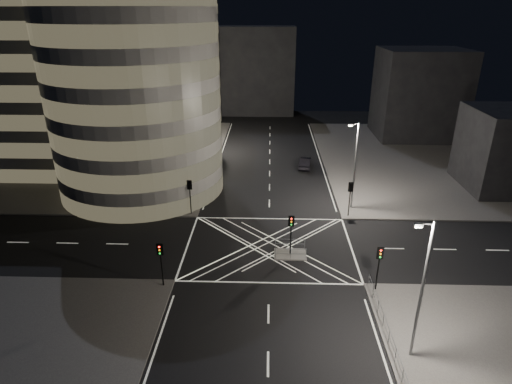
{
  "coord_description": "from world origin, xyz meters",
  "views": [
    {
      "loc": [
        -0.11,
        -36.24,
        21.47
      ],
      "look_at": [
        -1.48,
        6.47,
        3.0
      ],
      "focal_mm": 30.0,
      "sensor_mm": 36.0,
      "label": 1
    }
  ],
  "objects_px": {
    "street_lamp_left_near": "(191,153)",
    "street_lamp_right_far": "(355,163)",
    "traffic_signal_fl": "(190,191)",
    "traffic_signal_nr": "(379,260)",
    "central_island": "(290,254)",
    "traffic_signal_nl": "(161,257)",
    "sedan": "(305,163)",
    "traffic_signal_fr": "(350,193)",
    "street_lamp_left_far": "(210,118)",
    "street_lamp_right_near": "(421,288)",
    "traffic_signal_island": "(291,228)"
  },
  "relations": [
    {
      "from": "traffic_signal_fl",
      "to": "traffic_signal_nl",
      "type": "xyz_separation_m",
      "value": [
        0.0,
        -13.6,
        0.0
      ]
    },
    {
      "from": "traffic_signal_fl",
      "to": "traffic_signal_nr",
      "type": "distance_m",
      "value": 22.24
    },
    {
      "from": "traffic_signal_nr",
      "to": "street_lamp_left_far",
      "type": "height_order",
      "value": "street_lamp_left_far"
    },
    {
      "from": "central_island",
      "to": "traffic_signal_nl",
      "type": "xyz_separation_m",
      "value": [
        -10.8,
        -5.3,
        2.84
      ]
    },
    {
      "from": "traffic_signal_nl",
      "to": "sedan",
      "type": "xyz_separation_m",
      "value": [
        13.92,
        29.42,
        -2.15
      ]
    },
    {
      "from": "street_lamp_left_near",
      "to": "street_lamp_left_far",
      "type": "xyz_separation_m",
      "value": [
        0.0,
        18.0,
        0.0
      ]
    },
    {
      "from": "traffic_signal_fl",
      "to": "sedan",
      "type": "distance_m",
      "value": 21.18
    },
    {
      "from": "street_lamp_right_far",
      "to": "street_lamp_left_far",
      "type": "bearing_deg",
      "value": 131.94
    },
    {
      "from": "traffic_signal_fr",
      "to": "sedan",
      "type": "distance_m",
      "value": 16.38
    },
    {
      "from": "street_lamp_left_far",
      "to": "street_lamp_right_far",
      "type": "bearing_deg",
      "value": -48.06
    },
    {
      "from": "street_lamp_right_far",
      "to": "sedan",
      "type": "bearing_deg",
      "value": 107.59
    },
    {
      "from": "traffic_signal_fl",
      "to": "street_lamp_left_far",
      "type": "height_order",
      "value": "street_lamp_left_far"
    },
    {
      "from": "traffic_signal_fl",
      "to": "street_lamp_left_near",
      "type": "bearing_deg",
      "value": 96.97
    },
    {
      "from": "traffic_signal_fr",
      "to": "traffic_signal_nl",
      "type": "bearing_deg",
      "value": -142.31
    },
    {
      "from": "central_island",
      "to": "traffic_signal_nl",
      "type": "bearing_deg",
      "value": -153.86
    },
    {
      "from": "street_lamp_right_far",
      "to": "street_lamp_right_near",
      "type": "distance_m",
      "value": 23.0
    },
    {
      "from": "central_island",
      "to": "street_lamp_right_near",
      "type": "xyz_separation_m",
      "value": [
        7.44,
        -12.5,
        5.47
      ]
    },
    {
      "from": "traffic_signal_fr",
      "to": "street_lamp_right_near",
      "type": "relative_size",
      "value": 0.4
    },
    {
      "from": "traffic_signal_fl",
      "to": "street_lamp_left_near",
      "type": "xyz_separation_m",
      "value": [
        -0.64,
        5.2,
        2.63
      ]
    },
    {
      "from": "central_island",
      "to": "traffic_signal_island",
      "type": "xyz_separation_m",
      "value": [
        0.0,
        0.0,
        2.84
      ]
    },
    {
      "from": "traffic_signal_fl",
      "to": "traffic_signal_nr",
      "type": "bearing_deg",
      "value": -37.69
    },
    {
      "from": "street_lamp_left_far",
      "to": "street_lamp_right_far",
      "type": "relative_size",
      "value": 1.0
    },
    {
      "from": "central_island",
      "to": "traffic_signal_nr",
      "type": "bearing_deg",
      "value": -37.93
    },
    {
      "from": "sedan",
      "to": "traffic_signal_nr",
      "type": "bearing_deg",
      "value": 104.18
    },
    {
      "from": "traffic_signal_nr",
      "to": "street_lamp_right_near",
      "type": "distance_m",
      "value": 7.69
    },
    {
      "from": "central_island",
      "to": "street_lamp_right_near",
      "type": "distance_m",
      "value": 15.54
    },
    {
      "from": "traffic_signal_fr",
      "to": "street_lamp_left_near",
      "type": "relative_size",
      "value": 0.4
    },
    {
      "from": "sedan",
      "to": "street_lamp_right_near",
      "type": "bearing_deg",
      "value": 103.77
    },
    {
      "from": "traffic_signal_nl",
      "to": "street_lamp_left_near",
      "type": "distance_m",
      "value": 18.99
    },
    {
      "from": "street_lamp_right_far",
      "to": "traffic_signal_nr",
      "type": "bearing_deg",
      "value": -92.3
    },
    {
      "from": "traffic_signal_fl",
      "to": "traffic_signal_nl",
      "type": "distance_m",
      "value": 13.6
    },
    {
      "from": "traffic_signal_fl",
      "to": "sedan",
      "type": "bearing_deg",
      "value": 48.66
    },
    {
      "from": "street_lamp_left_near",
      "to": "street_lamp_right_far",
      "type": "xyz_separation_m",
      "value": [
        18.87,
        -3.0,
        0.0
      ]
    },
    {
      "from": "street_lamp_right_near",
      "to": "traffic_signal_nl",
      "type": "bearing_deg",
      "value": 158.45
    },
    {
      "from": "traffic_signal_island",
      "to": "street_lamp_right_far",
      "type": "relative_size",
      "value": 0.4
    },
    {
      "from": "traffic_signal_nr",
      "to": "street_lamp_right_far",
      "type": "relative_size",
      "value": 0.4
    },
    {
      "from": "street_lamp_right_far",
      "to": "traffic_signal_nl",
      "type": "bearing_deg",
      "value": -139.09
    },
    {
      "from": "central_island",
      "to": "street_lamp_right_near",
      "type": "height_order",
      "value": "street_lamp_right_near"
    },
    {
      "from": "traffic_signal_fl",
      "to": "street_lamp_left_near",
      "type": "relative_size",
      "value": 0.4
    },
    {
      "from": "traffic_signal_nl",
      "to": "street_lamp_right_far",
      "type": "height_order",
      "value": "street_lamp_right_far"
    },
    {
      "from": "central_island",
      "to": "traffic_signal_nl",
      "type": "distance_m",
      "value": 12.36
    },
    {
      "from": "traffic_signal_nr",
      "to": "traffic_signal_island",
      "type": "bearing_deg",
      "value": 142.07
    },
    {
      "from": "traffic_signal_nr",
      "to": "street_lamp_right_near",
      "type": "relative_size",
      "value": 0.4
    },
    {
      "from": "central_island",
      "to": "street_lamp_right_far",
      "type": "relative_size",
      "value": 0.3
    },
    {
      "from": "traffic_signal_fl",
      "to": "street_lamp_right_near",
      "type": "xyz_separation_m",
      "value": [
        18.24,
        -20.8,
        2.63
      ]
    },
    {
      "from": "traffic_signal_nr",
      "to": "street_lamp_right_far",
      "type": "xyz_separation_m",
      "value": [
        0.64,
        15.8,
        2.63
      ]
    },
    {
      "from": "street_lamp_left_near",
      "to": "street_lamp_left_far",
      "type": "bearing_deg",
      "value": 90.0
    },
    {
      "from": "traffic_signal_nl",
      "to": "traffic_signal_nr",
      "type": "bearing_deg",
      "value": 0.0
    },
    {
      "from": "street_lamp_left_near",
      "to": "street_lamp_right_far",
      "type": "height_order",
      "value": "same"
    },
    {
      "from": "traffic_signal_nl",
      "to": "street_lamp_left_near",
      "type": "relative_size",
      "value": 0.4
    }
  ]
}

